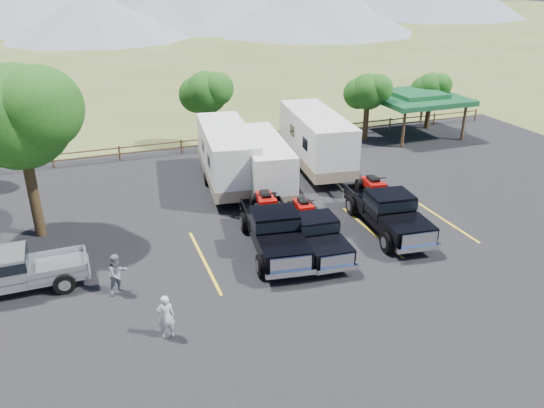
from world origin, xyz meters
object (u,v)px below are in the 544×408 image
object	(u,v)px
person_a	(166,316)
rig_center	(314,230)
rig_left	(273,227)
pickup_silver	(13,271)
trailer_left	(227,156)
rig_right	(387,209)
pavilion	(416,97)
person_b	(118,274)
trailer_center	(263,164)
trailer_right	(316,141)
tree_big_nw	(17,117)

from	to	relation	value
person_a	rig_center	bearing A→B (deg)	-150.41
rig_left	pickup_silver	size ratio (longest dim) A/B	1.17
trailer_left	rig_right	bearing A→B (deg)	-47.93
pavilion	person_b	world-z (taller)	pavilion
trailer_center	trailer_right	world-z (taller)	trailer_right
trailer_left	trailer_center	size ratio (longest dim) A/B	1.11
rig_left	trailer_right	size ratio (longest dim) A/B	0.66
trailer_left	person_a	xyz separation A→B (m)	(-5.64, -12.39, -0.92)
trailer_right	person_a	distance (m)	17.44
trailer_left	rig_center	bearing A→B (deg)	-73.02
rig_right	rig_center	bearing A→B (deg)	-165.44
rig_left	rig_right	distance (m)	5.67
rig_center	person_b	size ratio (longest dim) A/B	3.41
rig_center	rig_right	xyz separation A→B (m)	(4.02, 0.60, 0.13)
person_a	rig_left	bearing A→B (deg)	-139.66
pickup_silver	person_a	bearing A→B (deg)	44.80
rig_left	person_b	bearing A→B (deg)	-161.18
pavilion	person_b	bearing A→B (deg)	-147.81
rig_left	person_b	world-z (taller)	rig_left
trailer_right	trailer_center	bearing A→B (deg)	-144.57
person_a	pavilion	bearing A→B (deg)	-139.99
pavilion	person_a	size ratio (longest dim) A/B	3.86
person_a	trailer_left	bearing A→B (deg)	-113.80
trailer_right	rig_left	bearing A→B (deg)	-117.51
trailer_left	pickup_silver	world-z (taller)	trailer_left
pickup_silver	trailer_center	bearing A→B (deg)	115.60
tree_big_nw	rig_left	world-z (taller)	tree_big_nw
tree_big_nw	pickup_silver	xyz separation A→B (m)	(-0.71, -4.74, -4.69)
trailer_right	pickup_silver	bearing A→B (deg)	-145.68
rig_right	person_b	xyz separation A→B (m)	(-12.37, -1.27, -0.19)
pavilion	trailer_left	distance (m)	16.53
rig_left	trailer_right	world-z (taller)	trailer_right
rig_left	pickup_silver	bearing A→B (deg)	-173.11
rig_left	rig_center	distance (m)	1.76
pickup_silver	person_a	world-z (taller)	pickup_silver
rig_center	rig_right	world-z (taller)	rig_right
rig_center	pickup_silver	size ratio (longest dim) A/B	1.00
tree_big_nw	rig_center	size ratio (longest dim) A/B	1.41
rig_center	trailer_center	bearing A→B (deg)	93.35
person_a	tree_big_nw	bearing A→B (deg)	-65.40
rig_left	rig_center	xyz separation A→B (m)	(1.65, -0.60, -0.13)
rig_left	person_b	size ratio (longest dim) A/B	3.99
trailer_left	person_b	world-z (taller)	trailer_left
rig_right	trailer_center	xyz separation A→B (m)	(-3.90, 6.36, 0.54)
trailer_left	pickup_silver	xyz separation A→B (m)	(-10.56, -7.63, -0.86)
rig_right	trailer_center	size ratio (longest dim) A/B	0.75
rig_left	rig_right	world-z (taller)	rig_left
tree_big_nw	trailer_right	world-z (taller)	tree_big_nw
trailer_right	rig_center	bearing A→B (deg)	-107.88
rig_center	trailer_left	distance (m)	8.63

